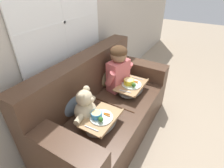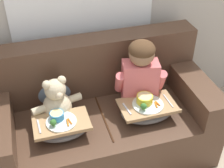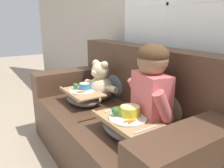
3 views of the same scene
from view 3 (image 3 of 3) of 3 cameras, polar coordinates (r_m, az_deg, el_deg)
The scene contains 9 objects.
ground_plane at distance 2.02m, azimuth 0.74°, elevation -19.71°, with size 14.00×14.00×0.00m, color tan.
wall_back_with_window at distance 2.02m, azimuth 15.34°, elevation 18.98°, with size 8.00×0.08×2.60m.
couch at distance 1.87m, azimuth 2.49°, elevation -10.09°, with size 1.81×0.88×0.98m.
throw_pillow_behind_child at distance 1.64m, azimuth 14.98°, elevation -3.97°, with size 0.36×0.17×0.37m.
throw_pillow_behind_teddy at distance 2.13m, azimuth 1.44°, elevation 1.18°, with size 0.34×0.16×0.35m.
child_figure at distance 1.46m, azimuth 10.25°, elevation 0.06°, with size 0.43×0.24×0.58m.
teddy_bear at distance 2.04m, azimuth -3.15°, elevation 0.15°, with size 0.41×0.29×0.38m.
lap_tray_child at distance 1.44m, azimuth 4.10°, elevation -10.68°, with size 0.45×0.29×0.19m.
lap_tray_teddy at distance 1.99m, azimuth -7.77°, elevation -3.23°, with size 0.42×0.27×0.18m.
Camera 3 is at (1.37, -0.91, 1.17)m, focal length 35.00 mm.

